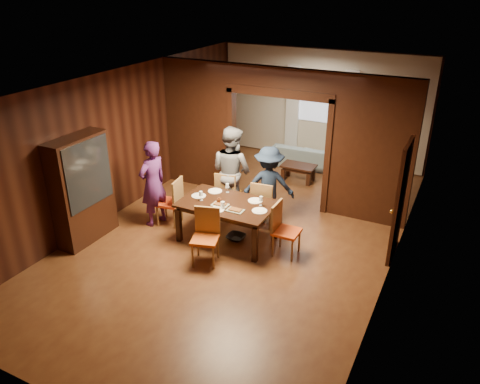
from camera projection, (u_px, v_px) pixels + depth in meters
The scene contains 32 objects.
floor at pixel (244, 232), 9.06m from camera, with size 9.00×9.00×0.00m, color #552B17.
ceiling at pixel (245, 82), 7.84m from camera, with size 5.50×9.00×0.02m, color silver.
room_walls at pixel (284, 131), 9.95m from camera, with size 5.52×9.01×2.90m.
person_purple at pixel (153, 184), 9.05m from camera, with size 0.63×0.41×1.72m, color #532263.
person_grey at pixel (232, 171), 9.43m from camera, with size 0.91×0.71×1.87m, color slate.
person_navy at pixel (269, 185), 9.18m from camera, with size 1.01×0.58×1.57m, color #162339.
sofa at pixel (305, 156), 12.12m from camera, with size 1.89×0.74×0.55m, color #819DA9.
serving_bowl at pixel (236, 201), 8.48m from camera, with size 0.35×0.35×0.09m, color black.
dining_table at pixel (227, 221), 8.67m from camera, with size 1.72×1.07×0.76m, color black.
coffee_table at pixel (298, 173), 11.26m from camera, with size 0.80×0.50×0.40m, color black.
chair_left at pixel (169, 201), 9.20m from camera, with size 0.44×0.44×0.97m, color #F04316, non-canonical shape.
chair_right at pixel (287, 230), 8.15m from camera, with size 0.44×0.44×0.97m, color #E44B15, non-canonical shape.
chair_far_l at pixel (228, 193), 9.56m from camera, with size 0.44×0.44×0.97m, color orange, non-canonical shape.
chair_far_r at pixel (264, 203), 9.12m from camera, with size 0.44×0.44×0.97m, color #F13F16, non-canonical shape.
chair_near at pixel (205, 238), 7.92m from camera, with size 0.44×0.44×0.97m, color #C44C12, non-canonical shape.
hutch at pixel (82, 190), 8.46m from camera, with size 0.40×1.20×2.00m, color black.
door_right at pixel (400, 201), 7.92m from camera, with size 0.06×0.90×2.10m, color black.
window_far at pixel (321, 97), 11.94m from camera, with size 1.20×0.03×1.30m, color silver.
curtain_left at pixel (292, 111), 12.40m from camera, with size 0.35×0.06×2.40m, color white.
curtain_right at pixel (348, 118), 11.79m from camera, with size 0.35×0.06×2.40m, color white.
plate_left at pixel (199, 196), 8.77m from camera, with size 0.27×0.27×0.01m, color silver.
plate_far_l at pixel (215, 191), 8.96m from camera, with size 0.27×0.27×0.01m, color white.
plate_far_r at pixel (255, 201), 8.58m from camera, with size 0.27×0.27×0.01m, color white.
plate_right at pixel (260, 211), 8.21m from camera, with size 0.27×0.27×0.01m, color white.
plate_near at pixel (217, 210), 8.25m from camera, with size 0.27×0.27×0.01m, color white.
platter_a at pixel (220, 204), 8.41m from camera, with size 0.30×0.20×0.04m, color gray.
platter_b at pixel (235, 210), 8.21m from camera, with size 0.30×0.20×0.04m, color gray.
wineglass_left at pixel (201, 196), 8.57m from camera, with size 0.08×0.08×0.18m, color silver, non-canonical shape.
wineglass_far at pixel (227, 188), 8.89m from camera, with size 0.08×0.08×0.18m, color white, non-canonical shape.
wineglass_right at pixel (261, 201), 8.37m from camera, with size 0.08×0.08×0.18m, color silver, non-canonical shape.
tumbler at pixel (223, 205), 8.26m from camera, with size 0.07×0.07×0.14m, color white.
condiment_jar at pixel (219, 201), 8.47m from camera, with size 0.08×0.08×0.11m, color #4B2311, non-canonical shape.
Camera 1 is at (3.48, -7.08, 4.52)m, focal length 35.00 mm.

